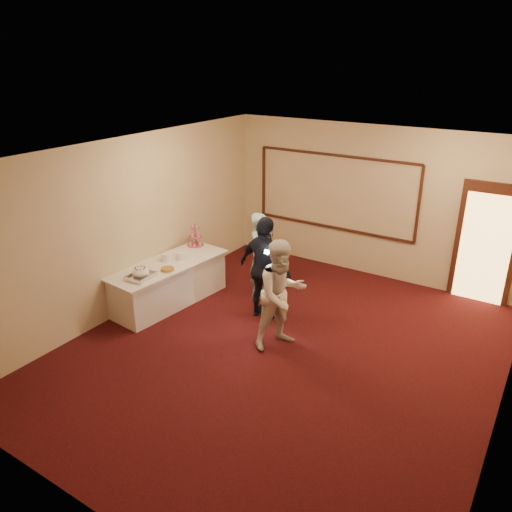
{
  "coord_description": "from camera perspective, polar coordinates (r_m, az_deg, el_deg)",
  "views": [
    {
      "loc": [
        3.15,
        -5.69,
        4.26
      ],
      "look_at": [
        -0.91,
        0.66,
        1.15
      ],
      "focal_mm": 35.0,
      "sensor_mm": 36.0,
      "label": 1
    }
  ],
  "objects": [
    {
      "name": "man",
      "position": [
        9.11,
        0.59,
        0.08
      ],
      "size": [
        0.43,
        0.61,
        1.6
      ],
      "primitive_type": "imported",
      "rotation": [
        0.0,
        0.0,
        1.49
      ],
      "color": "#89BAD5",
      "rests_on": "floor"
    },
    {
      "name": "buffet_table",
      "position": [
        9.14,
        -9.97,
        -3.02
      ],
      "size": [
        1.13,
        2.38,
        0.77
      ],
      "color": "white",
      "rests_on": "floor"
    },
    {
      "name": "tart",
      "position": [
        8.66,
        -10.08,
        -1.53
      ],
      "size": [
        0.26,
        0.26,
        0.05
      ],
      "color": "white",
      "rests_on": "buffet_table"
    },
    {
      "name": "woman",
      "position": [
        7.52,
        2.93,
        -4.43
      ],
      "size": [
        0.97,
        1.05,
        1.73
      ],
      "primitive_type": "imported",
      "rotation": [
        0.0,
        0.0,
        1.09
      ],
      "color": "silver",
      "rests_on": "floor"
    },
    {
      "name": "plate_stack_a",
      "position": [
        9.05,
        -10.17,
        -0.13
      ],
      "size": [
        0.18,
        0.18,
        0.15
      ],
      "color": "white",
      "rests_on": "buffet_table"
    },
    {
      "name": "guest",
      "position": [
        8.29,
        1.05,
        -1.51
      ],
      "size": [
        1.11,
        0.6,
        1.8
      ],
      "primitive_type": "imported",
      "rotation": [
        0.0,
        0.0,
        2.98
      ],
      "color": "black",
      "rests_on": "floor"
    },
    {
      "name": "doorway",
      "position": [
        9.73,
        24.77,
        1.2
      ],
      "size": [
        1.05,
        0.07,
        2.2
      ],
      "color": "#371A10",
      "rests_on": "floor"
    },
    {
      "name": "cupcake_stand",
      "position": [
        9.68,
        -6.96,
        2.18
      ],
      "size": [
        0.33,
        0.33,
        0.48
      ],
      "color": "#C03C70",
      "rests_on": "buffet_table"
    },
    {
      "name": "plate_stack_b",
      "position": [
        9.06,
        -8.5,
        -0.01
      ],
      "size": [
        0.17,
        0.17,
        0.14
      ],
      "color": "white",
      "rests_on": "buffet_table"
    },
    {
      "name": "floor",
      "position": [
        7.78,
        3.05,
        -10.84
      ],
      "size": [
        7.0,
        7.0,
        0.0
      ],
      "primitive_type": "plane",
      "color": "black",
      "rests_on": "ground"
    },
    {
      "name": "pavlova_tray",
      "position": [
        8.47,
        -13.06,
        -1.98
      ],
      "size": [
        0.37,
        0.51,
        0.18
      ],
      "color": "#BBBDC3",
      "rests_on": "buffet_table"
    },
    {
      "name": "room_walls",
      "position": [
        6.88,
        3.39,
        3.42
      ],
      "size": [
        6.04,
        7.04,
        3.02
      ],
      "color": "beige",
      "rests_on": "floor"
    },
    {
      "name": "wall_molding",
      "position": [
        10.33,
        8.98,
        7.2
      ],
      "size": [
        3.45,
        0.04,
        1.55
      ],
      "color": "#371A10",
      "rests_on": "room_walls"
    },
    {
      "name": "camera_flash",
      "position": [
        7.85,
        1.26,
        0.47
      ],
      "size": [
        0.08,
        0.06,
        0.05
      ],
      "primitive_type": "cube",
      "rotation": [
        0.0,
        0.0,
        -0.32
      ],
      "color": "white",
      "rests_on": "guest"
    }
  ]
}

